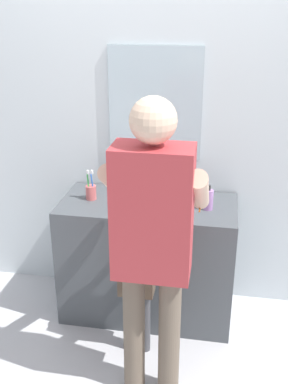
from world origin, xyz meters
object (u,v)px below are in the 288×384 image
Objects in this scene: toothbrush_cup at (91,192)px; soap_bottle at (209,199)px; adult_parent at (153,231)px; child_toddler at (137,274)px.

toothbrush_cup is 1.25× the size of soap_bottle.
soap_bottle is at bearing -2.08° from toothbrush_cup.
adult_parent is (0.53, -0.70, 0.12)m from toothbrush_cup.
adult_parent reaches higher than soap_bottle.
soap_bottle is (0.78, -0.03, 0.01)m from toothbrush_cup.
adult_parent reaches higher than child_toddler.
soap_bottle is 0.65m from child_toddler.
child_toddler is 0.57m from adult_parent.
toothbrush_cup is 0.12× the size of adult_parent.
adult_parent is at bearing -64.87° from child_toddler.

